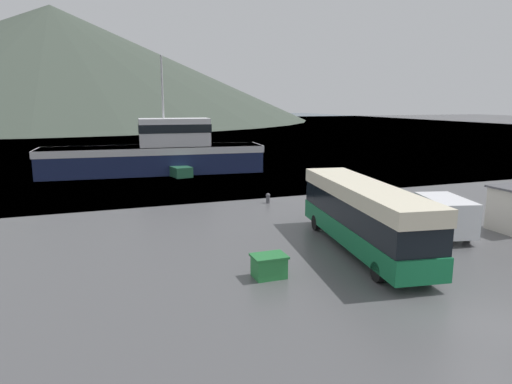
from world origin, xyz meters
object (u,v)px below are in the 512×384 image
Objects in this scene: delivery_van at (440,214)px; fishing_boat at (158,153)px; storage_bin at (269,266)px; small_boat at (173,169)px; tour_bus at (363,214)px.

delivery_van is 30.92m from fishing_boat.
fishing_boat reaches higher than delivery_van.
storage_bin is at bearing -174.45° from fishing_boat.
fishing_boat is 3.29× the size of small_boat.
fishing_boat is 15.60× the size of storage_bin.
tour_bus is 0.51× the size of fishing_boat.
tour_bus is 30.02m from fishing_boat.
fishing_boat is 2.33m from small_boat.
tour_bus is 28.94m from small_boat.
fishing_boat reaches higher than tour_bus.
fishing_boat reaches higher than small_boat.
tour_bus is at bearing -91.52° from small_boat.
fishing_boat is at bearing 127.53° from delivery_van.
delivery_van is at bearing 13.02° from storage_bin.
tour_bus is 2.10× the size of delivery_van.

